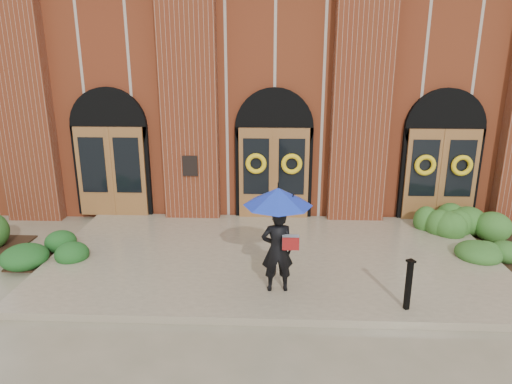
{
  "coord_description": "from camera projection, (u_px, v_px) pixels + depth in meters",
  "views": [
    {
      "loc": [
        0.01,
        -9.38,
        4.48
      ],
      "look_at": [
        -0.42,
        1.0,
        1.38
      ],
      "focal_mm": 32.0,
      "sensor_mm": 36.0,
      "label": 1
    }
  ],
  "objects": [
    {
      "name": "landing",
      "position": [
        273.0,
        258.0,
        10.38
      ],
      "size": [
        10.0,
        5.3,
        0.15
      ],
      "primitive_type": "cube",
      "color": "gray",
      "rests_on": "ground"
    },
    {
      "name": "church_building",
      "position": [
        275.0,
        82.0,
        17.67
      ],
      "size": [
        16.2,
        12.53,
        7.0
      ],
      "color": "#5F2814",
      "rests_on": "ground"
    },
    {
      "name": "hedge_front_left",
      "position": [
        49.0,
        250.0,
        10.39
      ],
      "size": [
        1.36,
        1.17,
        0.48
      ],
      "primitive_type": "ellipsoid",
      "color": "#194919",
      "rests_on": "ground"
    },
    {
      "name": "ground",
      "position": [
        273.0,
        263.0,
        10.26
      ],
      "size": [
        90.0,
        90.0,
        0.0
      ],
      "primitive_type": "plane",
      "color": "gray",
      "rests_on": "ground"
    },
    {
      "name": "hedge_front_right",
      "position": [
        505.0,
        258.0,
        9.99
      ],
      "size": [
        1.31,
        1.12,
        0.46
      ],
      "primitive_type": "ellipsoid",
      "color": "#2A561F",
      "rests_on": "ground"
    },
    {
      "name": "man_with_umbrella",
      "position": [
        278.0,
        220.0,
        8.4
      ],
      "size": [
        1.41,
        1.41,
        2.05
      ],
      "rotation": [
        0.0,
        0.0,
        3.25
      ],
      "color": "black",
      "rests_on": "landing"
    },
    {
      "name": "hedge_wall_right",
      "position": [
        474.0,
        222.0,
        11.8
      ],
      "size": [
        2.71,
        1.09,
        0.7
      ],
      "primitive_type": "ellipsoid",
      "color": "#2D5B20",
      "rests_on": "ground"
    },
    {
      "name": "metal_post",
      "position": [
        409.0,
        284.0,
        7.99
      ],
      "size": [
        0.17,
        0.17,
        0.95
      ],
      "rotation": [
        0.0,
        0.0,
        0.43
      ],
      "color": "black",
      "rests_on": "landing"
    }
  ]
}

